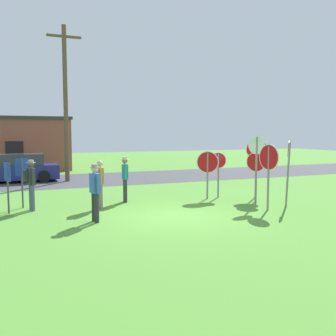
% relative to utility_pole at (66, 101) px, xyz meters
% --- Properties ---
extents(ground_plane, '(80.00, 80.00, 0.00)m').
position_rel_utility_pole_xyz_m(ground_plane, '(1.87, -10.35, -4.36)').
color(ground_plane, '#518E33').
extents(street_asphalt, '(60.00, 6.40, 0.01)m').
position_rel_utility_pole_xyz_m(street_asphalt, '(1.87, 0.32, -4.36)').
color(street_asphalt, '#424247').
rests_on(street_asphalt, ground).
extents(building_background, '(7.56, 4.23, 3.76)m').
position_rel_utility_pole_xyz_m(building_background, '(-2.60, 7.62, -2.47)').
color(building_background, brown).
rests_on(building_background, ground).
extents(utility_pole, '(1.80, 0.24, 8.36)m').
position_rel_utility_pole_xyz_m(utility_pole, '(0.00, 0.00, 0.00)').
color(utility_pole, brown).
rests_on(utility_pole, ground).
extents(parked_car_on_street, '(4.32, 2.05, 1.51)m').
position_rel_utility_pole_xyz_m(parked_car_on_street, '(-2.49, 0.82, -3.67)').
color(parked_car_on_street, navy).
rests_on(parked_car_on_street, ground).
extents(stop_sign_center_cluster, '(0.14, 0.90, 2.27)m').
position_rel_utility_pole_xyz_m(stop_sign_center_cluster, '(5.28, -10.66, -2.79)').
color(stop_sign_center_cluster, slate).
rests_on(stop_sign_center_cluster, ground).
extents(stop_sign_far_back, '(0.46, 0.48, 1.86)m').
position_rel_utility_pole_xyz_m(stop_sign_far_back, '(5.00, -7.77, -3.11)').
color(stop_sign_far_back, slate).
rests_on(stop_sign_far_back, ground).
extents(stop_sign_leaning_right, '(0.48, 0.62, 1.93)m').
position_rel_utility_pole_xyz_m(stop_sign_leaning_right, '(5.87, -9.12, -3.05)').
color(stop_sign_leaning_right, slate).
rests_on(stop_sign_leaning_right, ground).
extents(stop_sign_nearest, '(0.70, 0.08, 2.56)m').
position_rel_utility_pole_xyz_m(stop_sign_nearest, '(5.48, -9.68, -2.63)').
color(stop_sign_nearest, slate).
rests_on(stop_sign_nearest, ground).
extents(stop_sign_rear_left, '(0.69, 0.55, 2.41)m').
position_rel_utility_pole_xyz_m(stop_sign_rear_left, '(6.50, -8.26, -2.69)').
color(stop_sign_rear_left, slate).
rests_on(stop_sign_rear_left, ground).
extents(stop_sign_leaning_left, '(0.78, 0.44, 1.92)m').
position_rel_utility_pole_xyz_m(stop_sign_leaning_left, '(4.44, -7.87, -3.06)').
color(stop_sign_leaning_left, slate).
rests_on(stop_sign_leaning_left, ground).
extents(stop_sign_low_front, '(0.40, 0.50, 2.37)m').
position_rel_utility_pole_xyz_m(stop_sign_low_front, '(6.31, -10.43, -2.79)').
color(stop_sign_low_front, slate).
rests_on(stop_sign_low_front, ground).
extents(person_in_blue, '(0.42, 0.56, 1.74)m').
position_rel_utility_pole_xyz_m(person_in_blue, '(-2.23, -7.61, -3.35)').
color(person_in_blue, '#4C5670').
rests_on(person_in_blue, ground).
extents(person_on_left, '(0.32, 0.56, 1.74)m').
position_rel_utility_pole_xyz_m(person_on_left, '(-0.55, -10.12, -3.38)').
color(person_on_left, '#2D2D33').
rests_on(person_on_left, ground).
extents(person_near_signs, '(0.31, 0.56, 1.74)m').
position_rel_utility_pole_xyz_m(person_near_signs, '(1.19, -7.27, -3.38)').
color(person_near_signs, '#2D2D33').
rests_on(person_near_signs, ground).
extents(person_in_dark_shirt, '(0.37, 0.57, 1.69)m').
position_rel_utility_pole_xyz_m(person_in_dark_shirt, '(-0.01, -8.23, -3.38)').
color(person_in_dark_shirt, '#7A6B56').
rests_on(person_in_dark_shirt, ground).
extents(info_panel_middle, '(0.21, 0.58, 1.68)m').
position_rel_utility_pole_xyz_m(info_panel_middle, '(-2.96, -7.84, -3.20)').
color(info_panel_middle, '#4C4C51').
rests_on(info_panel_middle, ground).
extents(info_panel_rightmost, '(0.43, 0.45, 1.76)m').
position_rel_utility_pole_xyz_m(info_panel_rightmost, '(-2.49, -7.02, -3.15)').
color(info_panel_rightmost, '#4C4C51').
rests_on(info_panel_rightmost, ground).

